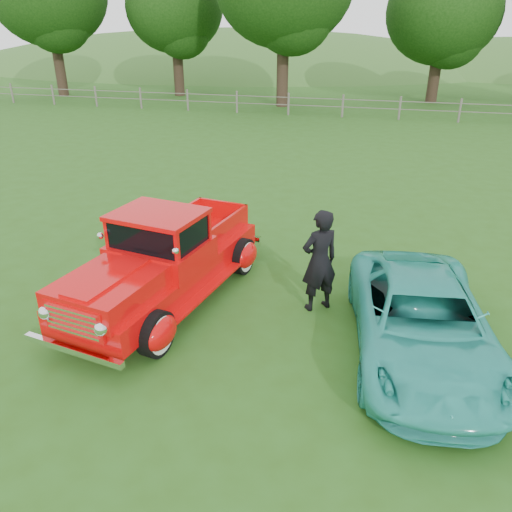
% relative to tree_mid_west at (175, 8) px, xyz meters
% --- Properties ---
extents(ground, '(140.00, 140.00, 0.00)m').
position_rel_tree_mid_west_xyz_m(ground, '(12.00, -28.00, -5.55)').
color(ground, '#295316').
rests_on(ground, ground).
extents(distant_hills, '(116.00, 60.00, 18.00)m').
position_rel_tree_mid_west_xyz_m(distant_hills, '(7.92, 31.46, -10.10)').
color(distant_hills, '#376926').
rests_on(distant_hills, ground).
extents(fence_line, '(48.00, 0.12, 1.20)m').
position_rel_tree_mid_west_xyz_m(fence_line, '(12.00, -6.00, -4.95)').
color(fence_line, '#676157').
rests_on(fence_line, ground).
extents(tree_mid_west, '(6.40, 6.40, 8.46)m').
position_rel_tree_mid_west_xyz_m(tree_mid_west, '(0.00, 0.00, 0.00)').
color(tree_mid_west, '#302018').
rests_on(tree_mid_west, ground).
extents(tree_near_east, '(6.80, 6.80, 8.33)m').
position_rel_tree_mid_west_xyz_m(tree_near_east, '(17.00, 1.00, -0.30)').
color(tree_near_east, '#302018').
rests_on(tree_near_east, ground).
extents(red_pickup, '(2.83, 5.20, 1.78)m').
position_rel_tree_mid_west_xyz_m(red_pickup, '(10.78, -26.69, -4.75)').
color(red_pickup, black).
rests_on(red_pickup, ground).
extents(teal_sedan, '(2.58, 4.60, 1.21)m').
position_rel_tree_mid_west_xyz_m(teal_sedan, '(15.32, -27.28, -4.94)').
color(teal_sedan, teal).
rests_on(teal_sedan, ground).
extents(man, '(0.83, 0.79, 1.91)m').
position_rel_tree_mid_west_xyz_m(man, '(13.58, -26.28, -4.59)').
color(man, black).
rests_on(man, ground).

